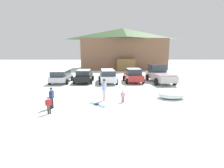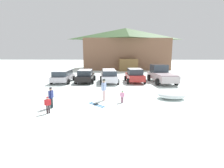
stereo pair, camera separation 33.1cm
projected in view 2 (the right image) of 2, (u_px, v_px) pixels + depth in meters
ground at (79, 128)px, 8.54m from camera, size 160.00×160.00×0.00m
ski_lodge at (125, 48)px, 39.71m from camera, size 19.06×12.30×9.02m
parked_silver_wagon at (63, 76)px, 21.53m from camera, size 2.27×4.49×1.53m
parked_black_sedan at (86, 76)px, 21.74m from camera, size 2.32×4.52×1.57m
parked_white_suv at (109, 76)px, 21.32m from camera, size 2.52×4.67×1.61m
parked_red_sedan at (135, 75)px, 21.61m from camera, size 2.45×4.13×1.72m
pickup_truck at (161, 74)px, 21.49m from camera, size 2.84×6.01×2.15m
skier_child_in_red_jacket at (48, 104)px, 10.56m from camera, size 0.36×0.24×1.05m
skier_teen_in_navy_coat at (51, 96)px, 11.56m from camera, size 0.23×0.52×1.41m
skier_adult_in_blue_parka at (104, 89)px, 13.34m from camera, size 0.37×0.59×1.67m
skier_child_in_pink_snowsuit at (122, 96)px, 12.87m from camera, size 0.33×0.13×0.89m
pair_of_skis at (96, 105)px, 12.36m from camera, size 1.36×1.35×0.08m
plowed_snow_pile at (172, 95)px, 14.02m from camera, size 2.18×1.74×0.59m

